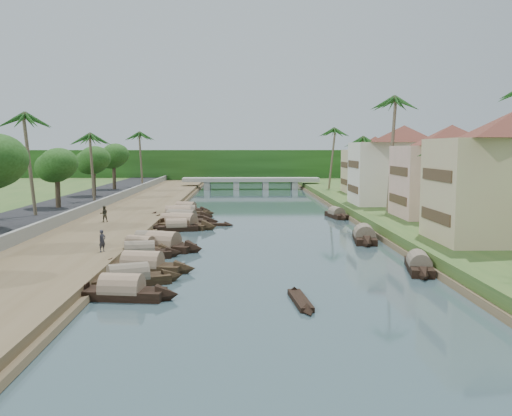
{
  "coord_description": "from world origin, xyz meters",
  "views": [
    {
      "loc": [
        -2.19,
        -45.54,
        8.46
      ],
      "look_at": [
        -0.49,
        15.88,
        2.0
      ],
      "focal_mm": 40.0,
      "sensor_mm": 36.0,
      "label": 1
    }
  ],
  "objects_px": {
    "sampan_1": "(122,292)",
    "sampan_0": "(128,279)",
    "bridge": "(251,181)",
    "person_near": "(102,241)"
  },
  "relations": [
    {
      "from": "bridge",
      "to": "sampan_1",
      "type": "bearing_deg",
      "value": -95.91
    },
    {
      "from": "person_near",
      "to": "bridge",
      "type": "bearing_deg",
      "value": 27.1
    },
    {
      "from": "sampan_0",
      "to": "person_near",
      "type": "relative_size",
      "value": 4.36
    },
    {
      "from": "bridge",
      "to": "sampan_0",
      "type": "relative_size",
      "value": 3.91
    },
    {
      "from": "sampan_1",
      "to": "sampan_0",
      "type": "bearing_deg",
      "value": 102.62
    },
    {
      "from": "sampan_0",
      "to": "sampan_1",
      "type": "distance_m",
      "value": 3.22
    },
    {
      "from": "sampan_0",
      "to": "person_near",
      "type": "distance_m",
      "value": 8.06
    },
    {
      "from": "sampan_1",
      "to": "person_near",
      "type": "bearing_deg",
      "value": 116.8
    },
    {
      "from": "bridge",
      "to": "sampan_0",
      "type": "distance_m",
      "value": 83.22
    },
    {
      "from": "bridge",
      "to": "sampan_0",
      "type": "xyz_separation_m",
      "value": [
        -9.15,
        -82.7,
        -1.32
      ]
    }
  ]
}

